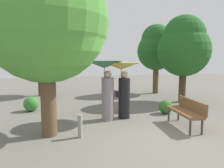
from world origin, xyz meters
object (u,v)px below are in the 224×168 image
at_px(tree_mid_left, 40,54).
at_px(tree_mid_right, 156,48).
at_px(tree_near_left, 45,10).
at_px(path_marker_post, 80,126).
at_px(park_bench, 187,110).
at_px(person_left, 106,78).
at_px(person_right, 122,78).
at_px(tree_near_right, 184,46).

xyz_separation_m(tree_mid_left, tree_mid_right, (6.52, -1.07, 0.37)).
relative_size(tree_near_left, path_marker_post, 8.35).
relative_size(tree_mid_left, path_marker_post, 5.95).
bearing_deg(tree_mid_right, park_bench, -110.77).
distance_m(person_left, tree_mid_left, 6.05).
relative_size(person_right, park_bench, 1.23).
relative_size(person_left, park_bench, 1.27).
bearing_deg(tree_near_left, person_left, 26.33).
distance_m(tree_near_left, tree_mid_right, 8.19).
height_order(person_right, tree_mid_right, tree_mid_right).
bearing_deg(park_bench, person_left, -114.87).
bearing_deg(path_marker_post, tree_mid_left, 99.42).
bearing_deg(park_bench, tree_mid_left, -140.00).
distance_m(park_bench, tree_near_right, 4.41).
distance_m(tree_near_left, path_marker_post, 3.06).
height_order(person_left, tree_near_right, tree_near_right).
bearing_deg(path_marker_post, tree_near_left, 152.29).
bearing_deg(person_right, path_marker_post, 120.98).
distance_m(park_bench, tree_mid_left, 8.37).
bearing_deg(person_right, tree_mid_left, 18.36).
bearing_deg(person_left, park_bench, -131.66).
distance_m(tree_near_left, tree_near_right, 6.68).
bearing_deg(tree_near_left, path_marker_post, -27.71).
height_order(park_bench, tree_mid_right, tree_mid_right).
xyz_separation_m(tree_near_left, tree_mid_left, (-0.38, 6.46, -0.91)).
bearing_deg(tree_mid_right, tree_near_left, -138.71).
bearing_deg(path_marker_post, person_left, 50.88).
relative_size(person_left, tree_mid_right, 0.49).
height_order(park_bench, tree_near_right, tree_near_right).
bearing_deg(tree_mid_left, tree_near_left, -86.60).
xyz_separation_m(person_left, person_right, (0.60, 0.07, -0.01)).
bearing_deg(person_right, park_bench, -142.34).
height_order(park_bench, path_marker_post, park_bench).
bearing_deg(person_left, person_right, -91.83).
bearing_deg(park_bench, tree_near_right, 154.36).
xyz_separation_m(person_right, tree_mid_right, (3.74, 4.43, 1.29)).
distance_m(tree_mid_left, path_marker_post, 7.24).
xyz_separation_m(tree_near_right, tree_mid_left, (-6.46, 3.74, -0.30)).
height_order(person_left, tree_mid_right, tree_mid_right).
bearing_deg(path_marker_post, tree_near_right, 30.40).
relative_size(tree_near_left, tree_mid_left, 1.40).
bearing_deg(tree_mid_right, person_left, -133.96).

